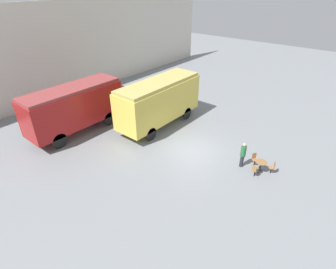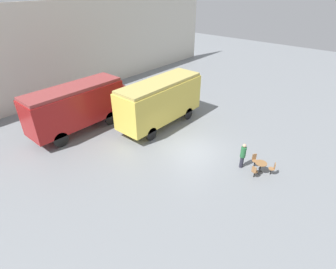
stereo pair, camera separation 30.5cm
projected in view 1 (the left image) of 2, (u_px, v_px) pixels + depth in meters
ground_plane at (191, 151)px, 18.67m from camera, size 80.00×80.00×0.00m
backdrop_wall at (59, 53)px, 24.99m from camera, size 44.00×0.15×9.00m
streamlined_locomotive at (82, 103)px, 20.47m from camera, size 9.25×2.44×3.68m
passenger_coach_vintage at (159, 100)px, 20.96m from camera, size 7.66×2.50×3.78m
cafe_table_near at (261, 164)px, 16.38m from camera, size 0.71×0.71×0.74m
cafe_chair_0 at (255, 170)px, 15.95m from camera, size 0.37×0.36×0.87m
cafe_chair_1 at (273, 167)px, 16.23m from camera, size 0.38×0.40×0.87m
cafe_chair_2 at (254, 158)px, 17.00m from camera, size 0.40×0.40×0.87m
visitor_person at (243, 154)px, 16.63m from camera, size 0.34×0.34×1.77m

